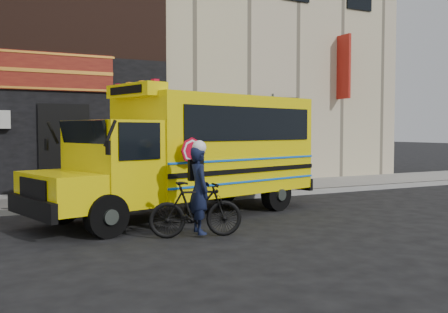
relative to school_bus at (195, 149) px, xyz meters
name	(u,v)px	position (x,y,z in m)	size (l,w,h in m)	color
ground	(249,216)	(0.97, -0.84, -1.51)	(120.00, 120.00, 0.00)	black
curb	(203,199)	(0.97, 1.76, -1.43)	(40.00, 0.20, 0.15)	gray
sidewalk	(182,193)	(0.97, 3.26, -1.43)	(40.00, 3.00, 0.15)	slate
building	(122,28)	(0.93, 9.61, 4.62)	(20.00, 10.70, 12.00)	tan
school_bus	(195,149)	(0.00, 0.00, 0.00)	(7.22, 3.91, 2.92)	black
sign_pole	(273,140)	(3.35, 1.96, 0.17)	(0.09, 0.26, 3.03)	#414842
bicycle	(196,209)	(-1.00, -2.36, -1.00)	(0.48, 1.71, 1.03)	black
cyclist	(199,193)	(-0.90, -2.28, -0.70)	(0.59, 0.39, 1.61)	black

